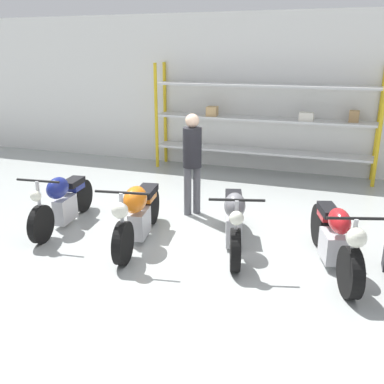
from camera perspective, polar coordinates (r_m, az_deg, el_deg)
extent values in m
plane|color=#9EA3A0|center=(6.44, -1.18, -6.98)|extent=(30.00, 30.00, 0.00)
cube|color=white|center=(10.37, 8.01, 12.87)|extent=(30.00, 0.08, 3.60)
cylinder|color=gold|center=(10.49, -4.78, 9.99)|extent=(0.08, 0.08, 2.49)
cylinder|color=gold|center=(9.63, 23.79, 7.77)|extent=(0.08, 0.08, 2.49)
cylinder|color=gold|center=(10.99, -3.61, 10.40)|extent=(0.08, 0.08, 2.49)
cylinder|color=gold|center=(10.17, 23.60, 8.28)|extent=(0.08, 0.08, 2.49)
cube|color=silver|center=(10.16, 9.01, 5.41)|extent=(4.99, 0.55, 0.05)
cube|color=silver|center=(10.02, 9.23, 9.57)|extent=(4.99, 0.55, 0.05)
cube|color=silver|center=(9.94, 9.45, 13.83)|extent=(4.99, 0.55, 0.05)
cube|color=tan|center=(9.95, 20.79, 9.42)|extent=(0.21, 0.24, 0.24)
cube|color=tan|center=(10.23, 2.70, 10.71)|extent=(0.26, 0.33, 0.21)
cube|color=silver|center=(9.79, 15.00, 9.69)|extent=(0.31, 0.25, 0.18)
cylinder|color=black|center=(6.78, -19.48, -4.06)|extent=(0.17, 0.59, 0.58)
cylinder|color=black|center=(7.88, -14.37, -0.47)|extent=(0.17, 0.59, 0.58)
cube|color=#ADADB2|center=(7.37, -16.52, -2.22)|extent=(0.24, 0.51, 0.41)
ellipsoid|color=navy|center=(7.10, -17.48, 0.51)|extent=(0.34, 0.52, 0.34)
cube|color=black|center=(7.53, -15.59, 1.28)|extent=(0.29, 0.49, 0.10)
cube|color=navy|center=(7.61, -15.31, 0.77)|extent=(0.24, 0.35, 0.12)
cylinder|color=#ADADB2|center=(6.69, -19.69, -1.38)|extent=(0.06, 0.06, 0.66)
sphere|color=silver|center=(6.59, -20.12, -0.51)|extent=(0.16, 0.16, 0.16)
cylinder|color=black|center=(6.61, -19.86, 1.41)|extent=(0.68, 0.11, 0.04)
cylinder|color=black|center=(5.86, -9.18, -6.73)|extent=(0.22, 0.61, 0.59)
cylinder|color=black|center=(7.14, -5.44, -1.90)|extent=(0.22, 0.61, 0.59)
cube|color=#ADADB2|center=(6.54, -6.98, -4.16)|extent=(0.30, 0.51, 0.40)
ellipsoid|color=orange|center=(6.24, -7.59, -1.00)|extent=(0.41, 0.60, 0.38)
cube|color=black|center=(6.78, -6.13, 0.14)|extent=(0.35, 0.59, 0.10)
cube|color=orange|center=(6.82, -6.07, -0.54)|extent=(0.29, 0.42, 0.12)
cylinder|color=#ADADB2|center=(5.74, -9.29, -3.48)|extent=(0.06, 0.06, 0.70)
sphere|color=silver|center=(5.63, -9.59, -2.45)|extent=(0.22, 0.22, 0.22)
cylinder|color=black|center=(5.64, -9.37, -0.07)|extent=(0.72, 0.15, 0.04)
cylinder|color=black|center=(5.65, 5.79, -7.68)|extent=(0.28, 0.59, 0.57)
cylinder|color=black|center=(6.99, 5.42, -2.44)|extent=(0.28, 0.59, 0.57)
cube|color=#ADADB2|center=(6.37, 5.56, -4.84)|extent=(0.36, 0.56, 0.43)
ellipsoid|color=slate|center=(6.05, 5.73, -1.80)|extent=(0.42, 0.54, 0.36)
cube|color=black|center=(6.56, 5.58, -0.68)|extent=(0.38, 0.57, 0.10)
cube|color=slate|center=(6.66, 5.54, -1.20)|extent=(0.30, 0.41, 0.12)
cylinder|color=#ADADB2|center=(5.53, 5.89, -4.46)|extent=(0.06, 0.06, 0.67)
sphere|color=silver|center=(5.41, 5.96, -3.48)|extent=(0.19, 0.19, 0.19)
cylinder|color=black|center=(5.44, 6.00, -1.07)|extent=(0.70, 0.23, 0.04)
cylinder|color=black|center=(5.37, 20.34, -10.01)|extent=(0.32, 0.63, 0.62)
cylinder|color=black|center=(6.61, 16.74, -4.20)|extent=(0.32, 0.63, 0.62)
cube|color=#ADADB2|center=(6.04, 18.19, -6.87)|extent=(0.38, 0.51, 0.38)
ellipsoid|color=#B2191E|center=(5.72, 19.05, -3.67)|extent=(0.39, 0.54, 0.30)
cube|color=black|center=(6.20, 17.74, -2.30)|extent=(0.35, 0.53, 0.10)
cube|color=#B2191E|center=(6.29, 17.49, -2.83)|extent=(0.27, 0.38, 0.12)
cylinder|color=#ADADB2|center=(5.25, 20.67, -6.75)|extent=(0.06, 0.06, 0.65)
sphere|color=silver|center=(5.13, 21.07, -5.71)|extent=(0.23, 0.23, 0.23)
cylinder|color=black|center=(5.15, 20.97, -3.31)|extent=(0.63, 0.22, 0.04)
cylinder|color=#595960|center=(7.51, 0.64, 0.28)|extent=(0.13, 0.13, 0.86)
cylinder|color=#595960|center=(7.43, -0.58, 0.08)|extent=(0.13, 0.13, 0.86)
cylinder|color=#232328|center=(7.27, 0.03, 5.94)|extent=(0.45, 0.45, 0.68)
sphere|color=beige|center=(7.18, 0.03, 9.49)|extent=(0.23, 0.23, 0.23)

